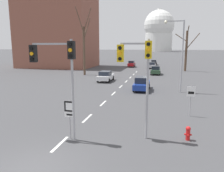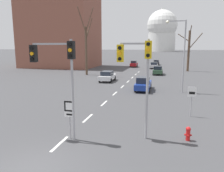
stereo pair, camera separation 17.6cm
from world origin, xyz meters
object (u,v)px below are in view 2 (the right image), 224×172
(traffic_signal_centre_tall, at_px, (59,64))
(sedan_near_left, at_px, (134,64))
(fire_hydrant, at_px, (188,133))
(sedan_near_right, at_px, (158,70))
(route_sign_post, at_px, (69,113))
(speed_limit_sign, at_px, (192,96))
(street_lamp_right, at_px, (181,49))
(sedan_mid_centre, at_px, (154,65))
(traffic_signal_near_right, at_px, (138,64))
(sedan_far_left, at_px, (107,76))
(sedan_distant_centre, at_px, (156,62))
(sedan_far_right, at_px, (143,84))

(traffic_signal_centre_tall, xyz_separation_m, sedan_near_left, (-2.34, 45.97, -3.44))
(fire_hydrant, height_order, sedan_near_left, sedan_near_left)
(traffic_signal_centre_tall, bearing_deg, sedan_near_right, 82.21)
(traffic_signal_centre_tall, relative_size, route_sign_post, 2.46)
(speed_limit_sign, relative_size, sedan_near_left, 0.60)
(street_lamp_right, height_order, sedan_mid_centre, street_lamp_right)
(speed_limit_sign, height_order, sedan_near_right, speed_limit_sign)
(traffic_signal_near_right, relative_size, sedan_near_left, 1.45)
(sedan_near_left, height_order, sedan_near_right, sedan_near_left)
(speed_limit_sign, xyz_separation_m, sedan_near_right, (-3.39, 25.63, -0.78))
(sedan_far_left, distance_m, sedan_distant_centre, 33.93)
(sedan_far_left, distance_m, sedan_far_right, 8.40)
(sedan_far_left, relative_size, sedan_distant_centre, 1.01)
(speed_limit_sign, height_order, sedan_far_left, speed_limit_sign)
(traffic_signal_near_right, distance_m, sedan_far_right, 14.84)
(sedan_near_left, height_order, sedan_distant_centre, sedan_near_left)
(sedan_distant_centre, bearing_deg, sedan_near_left, -121.75)
(sedan_near_left, distance_m, sedan_far_right, 30.95)
(sedan_near_right, bearing_deg, sedan_near_left, 114.99)
(speed_limit_sign, height_order, fire_hydrant, speed_limit_sign)
(route_sign_post, distance_m, speed_limit_sign, 9.37)
(fire_hydrant, relative_size, sedan_far_right, 0.18)
(speed_limit_sign, relative_size, sedan_near_right, 0.58)
(fire_hydrant, xyz_separation_m, sedan_far_left, (-10.04, 19.87, 0.37))
(fire_hydrant, xyz_separation_m, street_lamp_right, (0.20, 13.75, 4.60))
(traffic_signal_near_right, relative_size, fire_hydrant, 6.96)
(route_sign_post, bearing_deg, sedan_far_left, 99.23)
(street_lamp_right, height_order, sedan_far_right, street_lamp_right)
(fire_hydrant, distance_m, sedan_far_right, 14.64)
(sedan_near_left, bearing_deg, fire_hydrant, -78.03)
(route_sign_post, bearing_deg, sedan_far_right, 80.33)
(traffic_signal_near_right, distance_m, speed_limit_sign, 6.58)
(route_sign_post, bearing_deg, traffic_signal_near_right, 16.35)
(traffic_signal_near_right, height_order, street_lamp_right, street_lamp_right)
(street_lamp_right, bearing_deg, sedan_near_left, 107.39)
(sedan_near_right, bearing_deg, speed_limit_sign, -82.46)
(traffic_signal_centre_tall, height_order, street_lamp_right, street_lamp_right)
(traffic_signal_centre_tall, relative_size, fire_hydrant, 6.94)
(sedan_mid_centre, relative_size, sedan_distant_centre, 0.97)
(fire_hydrant, bearing_deg, traffic_signal_centre_tall, -168.67)
(fire_hydrant, relative_size, sedan_mid_centre, 0.19)
(traffic_signal_centre_tall, distance_m, sedan_near_right, 32.14)
(sedan_far_right, bearing_deg, route_sign_post, -99.67)
(street_lamp_right, distance_m, sedan_near_right, 17.27)
(fire_hydrant, relative_size, street_lamp_right, 0.10)
(sedan_near_right, bearing_deg, sedan_mid_centre, 96.38)
(sedan_far_right, distance_m, sedan_distant_centre, 39.18)
(fire_hydrant, bearing_deg, sedan_near_left, 101.97)
(route_sign_post, relative_size, sedan_distant_centre, 0.53)
(traffic_signal_near_right, height_order, sedan_far_left, traffic_signal_near_right)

